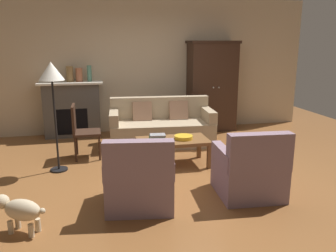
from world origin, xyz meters
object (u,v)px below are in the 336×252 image
object	(u,v)px
armoire	(212,86)
coffee_table	(173,143)
book_stack	(157,137)
armchair_near_left	(140,181)
side_chair_wooden	(81,128)
mantel_vase_jade	(89,73)
couch	(161,127)
fireplace	(72,109)
mantel_vase_bronze	(70,74)
fruit_bowl	(184,137)
mantel_vase_terracotta	(79,75)
armchair_near_right	(250,172)
floor_lamp	(52,78)
dog	(20,210)

from	to	relation	value
armoire	coffee_table	distance (m)	2.52
book_stack	armchair_near_left	xyz separation A→B (m)	(-0.47, -1.34, -0.14)
side_chair_wooden	mantel_vase_jade	bearing A→B (deg)	83.32
couch	side_chair_wooden	size ratio (longest dim) A/B	2.19
fireplace	armchair_near_left	distance (m)	3.53
couch	armchair_near_left	bearing A→B (deg)	-107.06
armchair_near_left	fireplace	bearing A→B (deg)	104.92
armchair_near_left	mantel_vase_bronze	bearing A→B (deg)	105.00
book_stack	fruit_bowl	bearing A→B (deg)	-12.42
mantel_vase_terracotta	mantel_vase_jade	size ratio (longest dim) A/B	0.85
armoire	armchair_near_right	size ratio (longest dim) A/B	2.18
mantel_vase_bronze	mantel_vase_terracotta	distance (m)	0.18
mantel_vase_jade	side_chair_wooden	bearing A→B (deg)	-96.68
coffee_table	mantel_vase_jade	bearing A→B (deg)	120.17
coffee_table	fireplace	bearing A→B (deg)	127.06
mantel_vase_jade	floor_lamp	bearing A→B (deg)	-104.63
dog	floor_lamp	bearing A→B (deg)	82.74
couch	side_chair_wooden	distance (m)	1.56
fireplace	fruit_bowl	distance (m)	2.79
mantel_vase_terracotta	floor_lamp	xyz separation A→B (m)	(-0.31, -1.96, 0.15)
couch	book_stack	world-z (taller)	couch
mantel_vase_bronze	floor_lamp	distance (m)	1.97
mantel_vase_jade	armchair_near_left	distance (m)	3.56
fireplace	book_stack	size ratio (longest dim) A/B	4.70
fruit_bowl	armchair_near_right	bearing A→B (deg)	-67.74
floor_lamp	fruit_bowl	bearing A→B (deg)	-4.95
book_stack	floor_lamp	distance (m)	1.78
book_stack	dog	size ratio (longest dim) A/B	0.51
fruit_bowl	side_chair_wooden	world-z (taller)	side_chair_wooden
couch	book_stack	distance (m)	1.18
armchair_near_right	mantel_vase_bronze	bearing A→B (deg)	124.02
coffee_table	side_chair_wooden	world-z (taller)	side_chair_wooden
fruit_bowl	floor_lamp	size ratio (longest dim) A/B	0.18
armchair_near_left	mantel_vase_jade	bearing A→B (deg)	98.84
coffee_table	couch	bearing A→B (deg)	87.09
fireplace	mantel_vase_jade	distance (m)	0.81
coffee_table	dog	bearing A→B (deg)	-140.95
armoire	armchair_near_left	xyz separation A→B (m)	(-2.04, -3.32, -0.65)
mantel_vase_jade	mantel_vase_bronze	bearing A→B (deg)	180.00
fireplace	mantel_vase_terracotta	world-z (taller)	mantel_vase_terracotta
fireplace	floor_lamp	distance (m)	2.15
fruit_bowl	book_stack	world-z (taller)	book_stack
book_stack	armchair_near_left	distance (m)	1.43
armchair_near_right	side_chair_wooden	bearing A→B (deg)	136.73
mantel_vase_bronze	armoire	bearing A→B (deg)	-1.17
armchair_near_right	floor_lamp	bearing A→B (deg)	149.45
book_stack	side_chair_wooden	size ratio (longest dim) A/B	0.30
mantel_vase_bronze	armchair_near_left	size ratio (longest dim) A/B	0.35
fruit_bowl	dog	xyz separation A→B (m)	(-2.13, -1.57, -0.20)
fireplace	couch	world-z (taller)	fireplace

